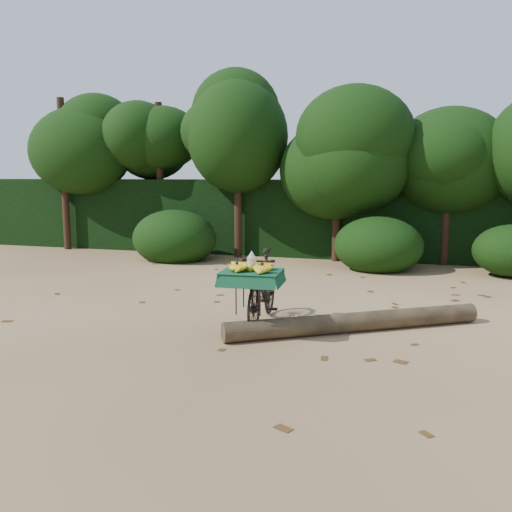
% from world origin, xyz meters
% --- Properties ---
extents(ground, '(80.00, 80.00, 0.00)m').
position_xyz_m(ground, '(0.00, 0.00, 0.00)').
color(ground, tan).
rests_on(ground, ground).
extents(vendor_bicycle, '(0.73, 1.72, 0.96)m').
position_xyz_m(vendor_bicycle, '(0.40, -0.23, 0.49)').
color(vendor_bicycle, black).
rests_on(vendor_bicycle, ground).
extents(fallen_log, '(2.93, 2.03, 0.24)m').
position_xyz_m(fallen_log, '(1.59, -0.21, 0.12)').
color(fallen_log, brown).
rests_on(fallen_log, ground).
extents(hedge_backdrop, '(26.00, 1.80, 1.80)m').
position_xyz_m(hedge_backdrop, '(0.00, 6.30, 0.90)').
color(hedge_backdrop, black).
rests_on(hedge_backdrop, ground).
extents(tree_row, '(14.50, 2.00, 4.00)m').
position_xyz_m(tree_row, '(-0.65, 5.50, 2.00)').
color(tree_row, black).
rests_on(tree_row, ground).
extents(bush_clumps, '(8.80, 1.70, 0.90)m').
position_xyz_m(bush_clumps, '(0.50, 4.30, 0.45)').
color(bush_clumps, black).
rests_on(bush_clumps, ground).
extents(leaf_litter, '(7.00, 7.30, 0.01)m').
position_xyz_m(leaf_litter, '(0.00, 0.65, 0.01)').
color(leaf_litter, '#4D3014').
rests_on(leaf_litter, ground).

